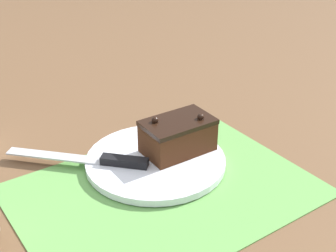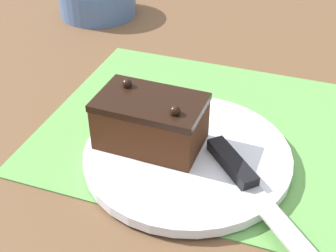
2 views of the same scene
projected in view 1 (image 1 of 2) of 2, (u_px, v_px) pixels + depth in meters
ground_plane at (165, 191)px, 0.75m from camera, size 3.00×3.00×0.00m
placemat_woven at (165, 190)px, 0.75m from camera, size 0.46×0.34×0.00m
cake_plate at (156, 161)px, 0.81m from camera, size 0.24×0.24×0.01m
chocolate_cake at (178, 135)px, 0.82m from camera, size 0.12×0.08×0.07m
serving_knife at (100, 159)px, 0.80m from camera, size 0.19×0.20×0.01m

